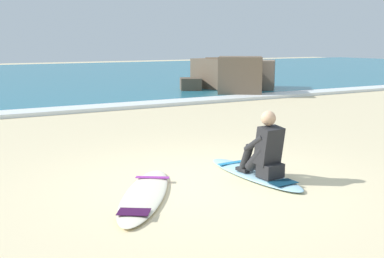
{
  "coord_description": "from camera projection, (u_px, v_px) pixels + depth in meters",
  "views": [
    {
      "loc": [
        -3.27,
        -5.45,
        1.97
      ],
      "look_at": [
        0.39,
        1.14,
        0.55
      ],
      "focal_mm": 43.41,
      "sensor_mm": 36.0,
      "label": 1
    }
  ],
  "objects": [
    {
      "name": "surfboard_main",
      "position": [
        254.0,
        174.0,
        6.91
      ],
      "size": [
        0.59,
        2.05,
        0.08
      ],
      "color": "#9ED1E5",
      "rests_on": "ground"
    },
    {
      "name": "sea",
      "position": [
        4.0,
        78.0,
        25.0
      ],
      "size": [
        80.0,
        28.0,
        0.1
      ],
      "primitive_type": "cube",
      "color": "teal",
      "rests_on": "ground"
    },
    {
      "name": "ground_plane",
      "position": [
        207.0,
        182.0,
        6.6
      ],
      "size": [
        80.0,
        80.0,
        0.0
      ],
      "primitive_type": "plane",
      "color": "beige"
    },
    {
      "name": "surfer_seated",
      "position": [
        265.0,
        151.0,
        6.62
      ],
      "size": [
        0.41,
        0.73,
        0.95
      ],
      "color": "#232326",
      "rests_on": "surfboard_main"
    },
    {
      "name": "breaking_foam",
      "position": [
        69.0,
        110.0,
        13.23
      ],
      "size": [
        80.0,
        0.9,
        0.11
      ],
      "primitive_type": "cube",
      "color": "white",
      "rests_on": "ground"
    },
    {
      "name": "surfboard_spare_near",
      "position": [
        145.0,
        194.0,
        5.98
      ],
      "size": [
        1.67,
        2.18,
        0.08
      ],
      "color": "#EFE5C6",
      "rests_on": "ground"
    },
    {
      "name": "rock_outcrop_distant",
      "position": [
        235.0,
        75.0,
        18.27
      ],
      "size": [
        4.23,
        3.99,
        1.43
      ],
      "color": "#756656",
      "rests_on": "ground"
    }
  ]
}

